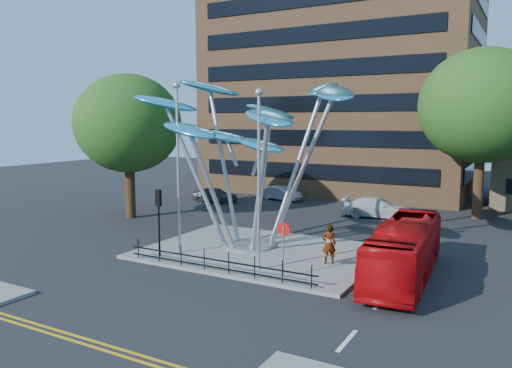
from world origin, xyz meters
The scene contains 18 objects.
ground centered at (0.00, 0.00, 0.00)m, with size 120.00×120.00×0.00m, color black.
traffic_island centered at (-1.00, 6.00, 0.07)m, with size 12.00×9.00×0.15m, color slate.
double_yellow_near centered at (0.00, -6.00, 0.01)m, with size 40.00×0.12×0.01m, color gold.
double_yellow_far centered at (0.00, -6.30, 0.01)m, with size 40.00×0.12×0.01m, color gold.
brick_tower centered at (-6.00, 32.00, 15.00)m, with size 25.00×15.00×30.00m, color brown.
tree_right centered at (8.00, 22.00, 8.04)m, with size 8.80×8.80×12.11m.
tree_left centered at (-14.00, 10.00, 6.79)m, with size 7.60×7.60×10.32m.
leaf_sculpture centered at (-2.07, 6.68, 6.87)m, with size 12.72×9.54×9.51m.
street_lamp_left centered at (-4.50, 3.50, 5.36)m, with size 0.36×0.36×8.80m.
street_lamp_right centered at (0.50, 3.00, 5.09)m, with size 0.36×0.36×8.30m.
traffic_light_island centered at (-5.00, 2.50, 2.61)m, with size 0.28×0.18×3.42m.
no_entry_sign_island centered at (2.00, 2.52, 1.82)m, with size 0.60×0.10×2.45m.
pedestrian_railing_front centered at (-1.00, 1.70, 0.55)m, with size 10.00×0.06×1.00m.
red_bus centered at (6.60, 5.36, 1.29)m, with size 2.17×9.28×2.59m, color #B4080B.
pedestrian centered at (3.00, 5.47, 1.11)m, with size 0.70×0.46×1.91m, color gray.
parked_car_left centered at (-12.51, 18.77, 0.66)m, with size 1.55×3.85×1.31m, color #393D40.
parked_car_mid centered at (-8.01, 22.53, 0.63)m, with size 1.34×3.85×1.27m, color #9FA1A7.
parked_car_right centered at (1.64, 18.90, 0.72)m, with size 2.03×4.99×1.45m, color silver.
Camera 1 is at (11.38, -16.71, 7.01)m, focal length 35.00 mm.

